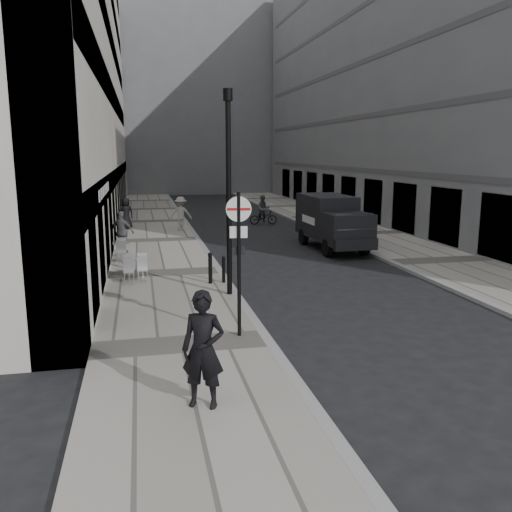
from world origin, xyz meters
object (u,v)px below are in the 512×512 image
Objects in this scene: sign_post at (239,245)px; lamppost at (229,183)px; walking_man at (203,350)px; panel_van at (331,220)px; cyclist at (263,213)px.

lamppost reaches higher than sign_post.
walking_man is at bearing -102.61° from sign_post.
panel_van is (7.62, 14.75, 0.24)m from walking_man.
cyclist is (4.85, 16.59, -2.80)m from lamppost.
walking_man is 16.60m from panel_van.
panel_van is (6.37, 11.30, -0.93)m from sign_post.
panel_van is at bearing -76.97° from cyclist.
lamppost is at bearing 99.69° from walking_man.
lamppost is 3.35× the size of cyclist.
sign_post is at bearing -98.35° from cyclist.
panel_van is at bearing 51.30° from lamppost.
walking_man is 0.33× the size of lamppost.
panel_van is at bearing 85.10° from walking_man.
lamppost reaches higher than panel_van.
walking_man is at bearing -118.63° from panel_van.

